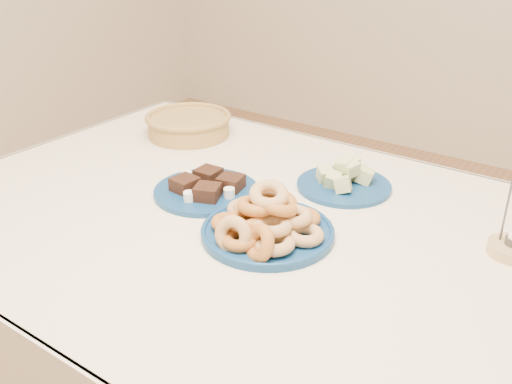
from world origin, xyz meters
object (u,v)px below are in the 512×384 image
donut_platter (266,224)px  melon_plate (345,180)px  dining_table (268,263)px  brownie_plate (207,189)px  wicker_basket (189,124)px

donut_platter → melon_plate: 0.33m
dining_table → melon_plate: melon_plate is taller
dining_table → brownie_plate: bearing=170.4°
melon_plate → brownie_plate: 0.35m
donut_platter → brownie_plate: size_ratio=1.05×
brownie_plate → wicker_basket: 0.43m
dining_table → donut_platter: size_ratio=5.57×
brownie_plate → wicker_basket: (-0.32, 0.29, 0.02)m
donut_platter → wicker_basket: 0.68m
wicker_basket → melon_plate: bearing=-5.3°
dining_table → donut_platter: 0.15m
melon_plate → dining_table: bearing=-100.4°
dining_table → wicker_basket: wicker_basket is taller
dining_table → donut_platter: bearing=-60.6°
donut_platter → wicker_basket: donut_platter is taller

